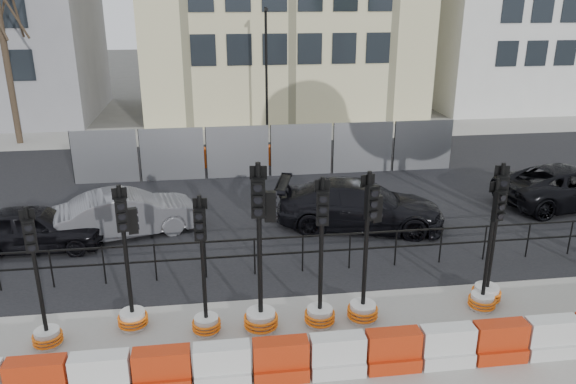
{
  "coord_description": "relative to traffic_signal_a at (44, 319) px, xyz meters",
  "views": [
    {
      "loc": [
        -2.07,
        -11.26,
        6.69
      ],
      "look_at": [
        -0.12,
        3.0,
        1.51
      ],
      "focal_mm": 35.0,
      "sensor_mm": 36.0,
      "label": 1
    }
  ],
  "objects": [
    {
      "name": "car_d",
      "position": [
        14.94,
        5.85,
        0.06
      ],
      "size": [
        3.26,
        5.31,
        1.34
      ],
      "primitive_type": "imported",
      "rotation": [
        0.0,
        0.0,
        1.68
      ],
      "color": "black",
      "rests_on": "ground"
    },
    {
      "name": "traffic_signal_c",
      "position": [
        3.13,
        0.04,
        0.01
      ],
      "size": [
        0.6,
        0.6,
        3.03
      ],
      "rotation": [
        0.0,
        0.0,
        -0.11
      ],
      "color": "silver",
      "rests_on": "ground"
    },
    {
      "name": "traffic_signal_g",
      "position": [
        9.2,
        0.14,
        0.02
      ],
      "size": [
        0.6,
        0.6,
        3.06
      ],
      "rotation": [
        0.0,
        0.0,
        0.27
      ],
      "color": "silver",
      "rests_on": "ground"
    },
    {
      "name": "sidewalk_near",
      "position": [
        5.52,
        -1.8,
        -0.61
      ],
      "size": [
        40.0,
        6.0,
        0.02
      ],
      "primitive_type": "cube",
      "color": "gray",
      "rests_on": "ground"
    },
    {
      "name": "ground",
      "position": [
        5.52,
        1.2,
        -0.62
      ],
      "size": [
        120.0,
        120.0,
        0.0
      ],
      "primitive_type": "plane",
      "color": "#51514C",
      "rests_on": "ground"
    },
    {
      "name": "traffic_signal_d",
      "position": [
        4.26,
        -0.02,
        0.26
      ],
      "size": [
        0.72,
        0.72,
        3.66
      ],
      "rotation": [
        0.0,
        0.0,
        -0.14
      ],
      "color": "silver",
      "rests_on": "ground"
    },
    {
      "name": "traffic_signal_a",
      "position": [
        0.0,
        0.0,
        0.0
      ],
      "size": [
        0.59,
        0.59,
        2.98
      ],
      "rotation": [
        0.0,
        0.0,
        0.28
      ],
      "color": "silver",
      "rests_on": "ground"
    },
    {
      "name": "barrier_row",
      "position": [
        5.52,
        -1.6,
        -0.25
      ],
      "size": [
        15.7,
        0.5,
        0.8
      ],
      "color": "#B8300E",
      "rests_on": "ground"
    },
    {
      "name": "traffic_signal_f",
      "position": [
        6.46,
        0.06,
        0.19
      ],
      "size": [
        0.66,
        0.66,
        3.36
      ],
      "rotation": [
        0.0,
        0.0,
        0.27
      ],
      "color": "silver",
      "rests_on": "ground"
    },
    {
      "name": "traffic_signal_h",
      "position": [
        9.42,
        0.41,
        0.07
      ],
      "size": [
        0.65,
        0.65,
        3.31
      ],
      "rotation": [
        0.0,
        0.0,
        -0.27
      ],
      "color": "silver",
      "rests_on": "ground"
    },
    {
      "name": "sidewalk_far",
      "position": [
        5.52,
        17.2,
        -0.61
      ],
      "size": [
        40.0,
        4.0,
        0.02
      ],
      "primitive_type": "cube",
      "color": "gray",
      "rests_on": "ground"
    },
    {
      "name": "car_a",
      "position": [
        -1.46,
        4.71,
        0.01
      ],
      "size": [
        1.66,
        3.73,
        1.25
      ],
      "primitive_type": "imported",
      "rotation": [
        0.0,
        0.0,
        1.55
      ],
      "color": "black",
      "rests_on": "ground"
    },
    {
      "name": "traffic_signal_b",
      "position": [
        1.61,
        0.44,
        0.14
      ],
      "size": [
        0.63,
        0.63,
        3.18
      ],
      "rotation": [
        0.0,
        0.0,
        0.19
      ],
      "color": "silver",
      "rests_on": "ground"
    },
    {
      "name": "car_c",
      "position": [
        7.66,
        5.0,
        0.1
      ],
      "size": [
        4.42,
        5.89,
        1.42
      ],
      "primitive_type": "imported",
      "rotation": [
        0.0,
        0.0,
        1.31
      ],
      "color": "black",
      "rests_on": "ground"
    },
    {
      "name": "kerb_railing",
      "position": [
        5.52,
        2.4,
        0.07
      ],
      "size": [
        18.0,
        0.04,
        1.0
      ],
      "color": "black",
      "rests_on": "ground"
    },
    {
      "name": "lamp_post_far",
      "position": [
        6.02,
        16.18,
        2.61
      ],
      "size": [
        0.12,
        0.56,
        6.0
      ],
      "color": "black",
      "rests_on": "ground"
    },
    {
      "name": "heras_fencing",
      "position": [
        5.51,
        11.0,
        0.07
      ],
      "size": [
        14.33,
        1.72,
        2.0
      ],
      "color": "gray",
      "rests_on": "ground"
    },
    {
      "name": "traffic_signal_e",
      "position": [
        5.5,
        0.01,
        0.07
      ],
      "size": [
        0.65,
        0.65,
        3.31
      ],
      "rotation": [
        0.0,
        0.0,
        -0.11
      ],
      "color": "silver",
      "rests_on": "ground"
    },
    {
      "name": "car_b",
      "position": [
        0.91,
        5.36,
        0.05
      ],
      "size": [
        3.53,
        4.76,
        1.32
      ],
      "primitive_type": "imported",
      "rotation": [
        0.0,
        0.0,
        1.85
      ],
      "color": "#56575C",
      "rests_on": "ground"
    },
    {
      "name": "road",
      "position": [
        5.52,
        8.2,
        -0.6
      ],
      "size": [
        40.0,
        14.0,
        0.03
      ],
      "primitive_type": "cube",
      "color": "black",
      "rests_on": "ground"
    }
  ]
}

